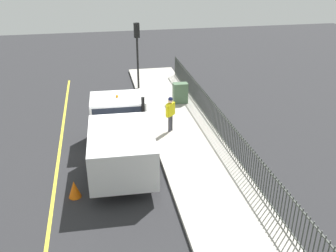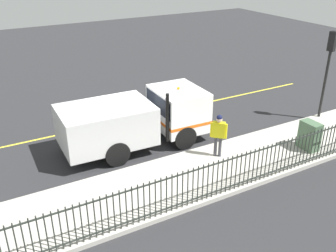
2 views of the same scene
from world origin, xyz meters
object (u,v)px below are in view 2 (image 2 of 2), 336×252
Objects in this scene: worker_standing at (219,131)px; traffic_cone at (74,133)px; traffic_light_near at (329,58)px; work_truck at (142,117)px; utility_cabinet at (309,136)px.

worker_standing is 6.09m from traffic_cone.
traffic_light_near is (-0.71, 6.35, 1.76)m from worker_standing.
traffic_light_near is (1.75, 8.30, 1.70)m from work_truck.
work_truck is 8.65m from traffic_light_near.
traffic_cone is at bearing -1.60° from worker_standing.
worker_standing is at bearing 40.39° from work_truck.
worker_standing is at bearing -110.08° from utility_cabinet.
work_truck is 3.57× the size of worker_standing.
work_truck is at bearing -124.60° from utility_cabinet.
traffic_light_near is at bearing -130.01° from worker_standing.
traffic_light_near is at bearing 124.21° from utility_cabinet.
traffic_light_near is 3.50× the size of utility_cabinet.
utility_cabinet is (3.72, 5.40, -0.54)m from work_truck.
worker_standing is 6.63m from traffic_light_near.
traffic_light_near reaches higher than traffic_cone.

